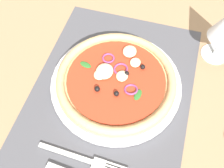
# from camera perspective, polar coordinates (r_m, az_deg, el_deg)

# --- Properties ---
(ground_plane) EXTENTS (1.90, 1.40, 0.02)m
(ground_plane) POSITION_cam_1_polar(r_m,az_deg,el_deg) (0.61, -0.14, -2.37)
(ground_plane) COLOR #9E7A56
(placemat) EXTENTS (0.47, 0.34, 0.00)m
(placemat) POSITION_cam_1_polar(r_m,az_deg,el_deg) (0.60, -0.14, -1.71)
(placemat) COLOR #4C4C51
(placemat) RESTS_ON ground_plane
(plate) EXTENTS (0.29, 0.29, 0.01)m
(plate) POSITION_cam_1_polar(r_m,az_deg,el_deg) (0.60, 0.85, -0.01)
(plate) COLOR white
(plate) RESTS_ON placemat
(pizza) EXTENTS (0.26, 0.26, 0.03)m
(pizza) POSITION_cam_1_polar(r_m,az_deg,el_deg) (0.59, 0.87, 0.96)
(pizza) COLOR tan
(pizza) RESTS_ON plate
(fork) EXTENTS (0.02, 0.18, 0.00)m
(fork) POSITION_cam_1_polar(r_m,az_deg,el_deg) (0.54, -5.22, -15.67)
(fork) COLOR silver
(fork) RESTS_ON placemat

